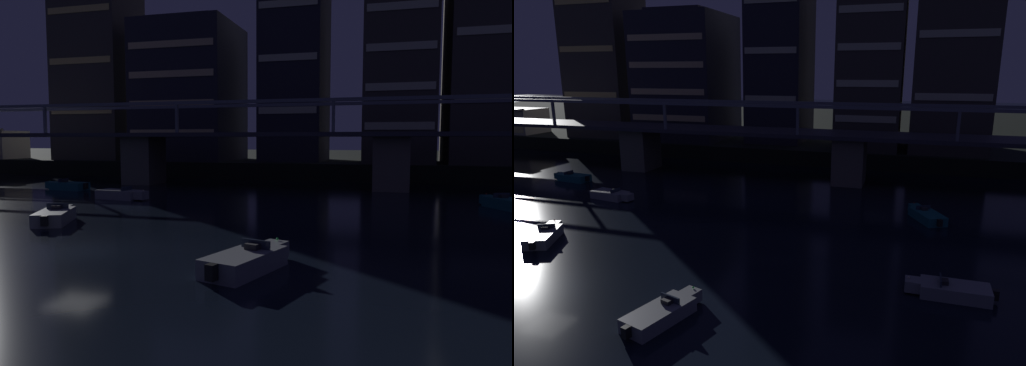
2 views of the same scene
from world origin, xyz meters
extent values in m
plane|color=black|center=(0.00, 0.00, 0.00)|extent=(400.00, 400.00, 0.00)
cube|color=black|center=(0.00, 80.83, 1.10)|extent=(240.00, 80.00, 2.20)
cube|color=#605B51|center=(-14.19, 32.83, 2.77)|extent=(3.60, 4.40, 5.55)
cube|color=#605B51|center=(14.19, 32.83, 2.77)|extent=(3.60, 4.40, 5.55)
cube|color=#33333D|center=(0.00, 32.83, 5.78)|extent=(91.11, 6.40, 0.45)
cube|color=slate|center=(0.00, 29.93, 9.20)|extent=(91.11, 0.36, 0.36)
cube|color=slate|center=(0.00, 35.73, 9.20)|extent=(91.11, 0.36, 0.36)
cube|color=slate|center=(-25.53, 29.93, 7.60)|extent=(0.30, 0.30, 3.20)
cube|color=slate|center=(-8.51, 29.93, 7.60)|extent=(0.30, 0.30, 3.20)
cube|color=slate|center=(8.51, 29.93, 7.60)|extent=(0.30, 0.30, 3.20)
cube|color=slate|center=(25.53, 29.93, 7.60)|extent=(0.30, 0.30, 3.20)
cube|color=#423D38|center=(-29.44, 47.29, 20.17)|extent=(10.92, 9.53, 35.95)
cube|color=#F2D172|center=(-29.44, 42.47, 9.39)|extent=(10.05, 0.10, 0.90)
cube|color=#F2D172|center=(-29.44, 42.47, 16.58)|extent=(10.05, 0.10, 0.90)
cube|color=#F2D172|center=(-29.44, 42.47, 23.77)|extent=(10.05, 0.10, 0.90)
cube|color=#282833|center=(-14.73, 48.44, 12.07)|extent=(13.46, 13.86, 19.73)
cube|color=beige|center=(-14.73, 41.46, 6.15)|extent=(12.38, 0.10, 0.90)
cube|color=beige|center=(-14.73, 41.46, 10.09)|extent=(12.38, 0.10, 0.90)
cube|color=beige|center=(-14.73, 41.46, 14.04)|extent=(12.38, 0.10, 0.90)
cube|color=beige|center=(-14.73, 41.46, 17.98)|extent=(12.38, 0.10, 0.90)
cube|color=#282833|center=(-14.73, 48.44, 22.23)|extent=(9.42, 9.70, 0.60)
cube|color=#282833|center=(0.67, 50.32, 19.49)|extent=(8.53, 11.41, 34.59)
cube|color=beige|center=(0.67, 44.57, 9.12)|extent=(7.85, 0.10, 0.90)
cube|color=beige|center=(0.67, 44.57, 16.04)|extent=(7.85, 0.10, 0.90)
cube|color=#423D38|center=(14.97, 48.27, 13.84)|extent=(8.74, 13.50, 23.28)
cube|color=beige|center=(14.97, 41.47, 6.86)|extent=(8.04, 0.10, 0.90)
cube|color=beige|center=(14.97, 41.47, 11.51)|extent=(8.04, 0.10, 0.90)
cube|color=beige|center=(14.97, 41.47, 16.17)|extent=(8.04, 0.10, 0.90)
cube|color=beige|center=(14.97, 41.47, 20.83)|extent=(8.04, 0.10, 0.90)
cube|color=#423D38|center=(25.71, 48.46, 21.44)|extent=(10.04, 12.94, 38.48)
cube|color=beige|center=(25.71, 41.94, 9.90)|extent=(9.24, 0.10, 0.90)
cube|color=beige|center=(25.71, 41.94, 17.59)|extent=(9.24, 0.10, 0.90)
cube|color=gray|center=(-8.93, 18.57, 0.40)|extent=(4.14, 2.39, 0.80)
cube|color=gray|center=(-6.55, 18.19, 0.45)|extent=(1.04, 1.12, 0.70)
cube|color=#283342|center=(-8.09, 18.44, 0.98)|extent=(0.31, 1.35, 0.36)
cube|color=#262628|center=(-8.33, 18.48, 0.92)|extent=(0.48, 0.62, 0.24)
cube|color=black|center=(-11.06, 18.91, 0.50)|extent=(0.41, 0.41, 0.60)
sphere|color=beige|center=(-6.31, 18.16, 0.88)|extent=(0.12, 0.12, 0.12)
cube|color=gray|center=(8.71, -1.26, 0.40)|extent=(2.83, 4.26, 0.80)
cube|color=gray|center=(9.39, 1.05, 0.45)|extent=(1.20, 1.14, 0.70)
cube|color=#283342|center=(8.95, -0.44, 0.98)|extent=(1.32, 0.48, 0.36)
cube|color=#262628|center=(8.88, -0.68, 0.92)|extent=(0.65, 0.54, 0.24)
cube|color=black|center=(8.11, -3.33, 0.50)|extent=(0.45, 0.45, 0.60)
sphere|color=#33D84C|center=(9.46, 1.29, 0.88)|extent=(0.12, 0.12, 0.12)
cube|color=#196066|center=(22.82, 20.79, 0.40)|extent=(3.34, 4.30, 0.80)
cube|color=#196066|center=(21.76, 22.95, 0.45)|extent=(1.29, 1.25, 0.70)
cube|color=#283342|center=(22.44, 21.55, 0.98)|extent=(1.26, 0.69, 0.36)
cube|color=#262628|center=(22.55, 21.33, 0.92)|extent=(0.68, 0.61, 0.24)
cube|color=black|center=(23.77, 18.86, 0.50)|extent=(0.48, 0.48, 0.60)
sphere|color=red|center=(21.65, 23.17, 0.88)|extent=(0.12, 0.12, 0.12)
cube|color=gray|center=(23.99, 6.30, 0.40)|extent=(3.93, 1.85, 0.80)
cube|color=gray|center=(21.58, 6.33, 0.45)|extent=(0.91, 1.00, 0.70)
cube|color=#283342|center=(23.14, 6.31, 0.98)|extent=(0.12, 1.35, 0.36)
cube|color=#262628|center=(23.39, 6.31, 0.92)|extent=(0.41, 0.56, 0.24)
cube|color=black|center=(26.14, 6.27, 0.50)|extent=(0.36, 0.36, 0.60)
sphere|color=beige|center=(21.33, 6.33, 0.88)|extent=(0.12, 0.12, 0.12)
cube|color=gray|center=(-6.13, 6.41, 0.40)|extent=(3.21, 4.30, 0.80)
cube|color=gray|center=(-7.09, 8.61, 0.45)|extent=(1.27, 1.22, 0.70)
cube|color=#283342|center=(-6.47, 7.19, 0.98)|extent=(1.28, 0.63, 0.36)
cube|color=#262628|center=(-6.37, 6.96, 0.92)|extent=(0.67, 0.59, 0.24)
cube|color=black|center=(-5.27, 4.43, 0.50)|extent=(0.47, 0.47, 0.60)
sphere|color=red|center=(-7.19, 8.84, 0.88)|extent=(0.12, 0.12, 0.12)
cube|color=#196066|center=(-18.05, 24.00, 0.40)|extent=(4.10, 2.26, 0.80)
cube|color=#196066|center=(-20.44, 24.29, 0.45)|extent=(1.01, 1.09, 0.70)
cube|color=#283342|center=(-18.90, 24.11, 0.98)|extent=(0.26, 1.35, 0.36)
cube|color=#262628|center=(-18.65, 24.08, 0.92)|extent=(0.46, 0.60, 0.24)
cube|color=black|center=(-15.91, 23.74, 0.50)|extent=(0.40, 0.40, 0.60)
sphere|color=#33D84C|center=(-20.69, 24.32, 0.88)|extent=(0.12, 0.12, 0.12)
camera|label=1|loc=(14.26, -19.39, 5.26)|focal=34.21mm
camera|label=2|loc=(20.75, -20.11, 12.95)|focal=31.61mm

